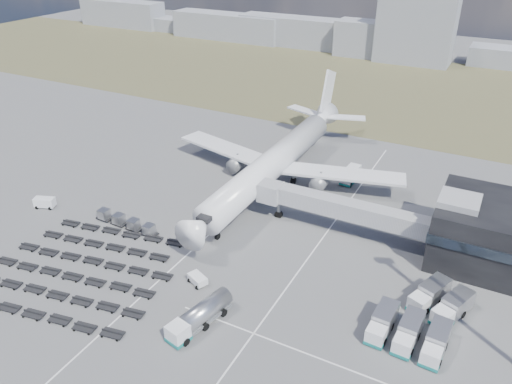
% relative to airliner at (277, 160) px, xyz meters
% --- Properties ---
extents(ground, '(420.00, 420.00, 0.00)m').
position_rel_airliner_xyz_m(ground, '(0.00, -32.38, -5.29)').
color(ground, '#565659').
rests_on(ground, ground).
extents(grass_strip, '(420.00, 90.00, 0.01)m').
position_rel_airliner_xyz_m(grass_strip, '(0.00, 77.62, -5.29)').
color(grass_strip, brown).
rests_on(grass_strip, ground).
extents(lane_markings, '(47.12, 110.00, 0.01)m').
position_rel_airliner_xyz_m(lane_markings, '(9.77, -29.38, -5.29)').
color(lane_markings, silver).
rests_on(lane_markings, ground).
extents(jet_bridge, '(30.30, 3.80, 7.05)m').
position_rel_airliner_xyz_m(jet_bridge, '(15.90, -11.95, -0.24)').
color(jet_bridge, '#939399').
rests_on(jet_bridge, ground).
extents(airliner, '(51.59, 64.53, 17.62)m').
position_rel_airliner_xyz_m(airliner, '(0.00, 0.00, 0.00)').
color(airliner, white).
rests_on(airliner, ground).
extents(skyline, '(328.43, 22.84, 25.99)m').
position_rel_airliner_xyz_m(skyline, '(-4.99, 118.93, 2.34)').
color(skyline, gray).
rests_on(skyline, ground).
extents(fuel_tanker, '(4.78, 10.67, 3.35)m').
position_rel_airliner_xyz_m(fuel_tanker, '(8.87, -42.39, -3.62)').
color(fuel_tanker, white).
rests_on(fuel_tanker, ground).
extents(pushback_tug, '(3.54, 2.84, 1.42)m').
position_rel_airliner_xyz_m(pushback_tug, '(3.65, -35.06, -4.58)').
color(pushback_tug, white).
rests_on(pushback_tug, ground).
extents(utility_van, '(4.16, 2.95, 2.07)m').
position_rel_airliner_xyz_m(utility_van, '(-34.77, -29.47, -4.26)').
color(utility_van, white).
rests_on(utility_van, ground).
extents(catering_truck, '(2.89, 6.20, 2.77)m').
position_rel_airliner_xyz_m(catering_truck, '(13.43, 7.95, -3.87)').
color(catering_truck, white).
rests_on(catering_truck, ground).
extents(service_trucks_near, '(9.84, 7.66, 2.88)m').
position_rel_airliner_xyz_m(service_trucks_near, '(34.38, -32.33, -3.73)').
color(service_trucks_near, white).
rests_on(service_trucks_near, ground).
extents(service_trucks_far, '(8.48, 9.15, 2.97)m').
position_rel_airliner_xyz_m(service_trucks_far, '(37.01, -24.23, -3.68)').
color(service_trucks_far, white).
rests_on(service_trucks_far, ground).
extents(uld_row, '(13.50, 2.22, 1.86)m').
position_rel_airliner_xyz_m(uld_row, '(-16.35, -27.76, -4.18)').
color(uld_row, black).
rests_on(uld_row, ground).
extents(baggage_dollies, '(31.04, 27.50, 0.75)m').
position_rel_airliner_xyz_m(baggage_dollies, '(-14.41, -41.11, -4.92)').
color(baggage_dollies, black).
rests_on(baggage_dollies, ground).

